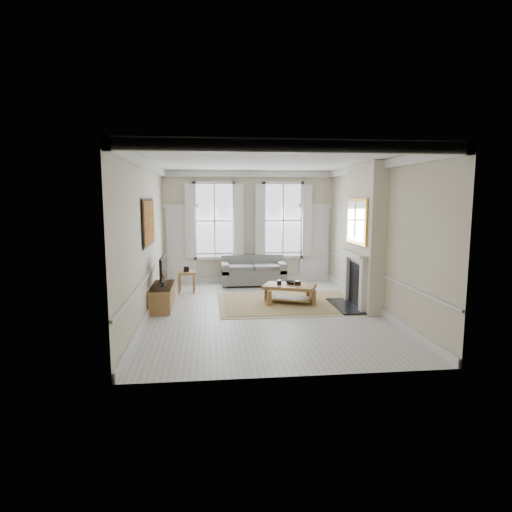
{
  "coord_description": "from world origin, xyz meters",
  "views": [
    {
      "loc": [
        -1.21,
        -9.47,
        2.6
      ],
      "look_at": [
        -0.14,
        0.33,
        1.25
      ],
      "focal_mm": 30.0,
      "sensor_mm": 36.0,
      "label": 1
    }
  ],
  "objects": [
    {
      "name": "bowl",
      "position": [
        0.79,
        0.83,
        0.5
      ],
      "size": [
        0.3,
        0.3,
        0.07
      ],
      "primitive_type": "imported",
      "rotation": [
        0.0,
        0.0,
        -0.1
      ],
      "color": "black",
      "rests_on": "coffee_table"
    },
    {
      "name": "mirror",
      "position": [
        2.21,
        0.2,
        2.05
      ],
      "size": [
        0.06,
        1.26,
        1.06
      ],
      "primitive_type": "cube",
      "color": "gold",
      "rests_on": "chimney_breast"
    },
    {
      "name": "window_right",
      "position": [
        1.05,
        3.55,
        1.9
      ],
      "size": [
        1.26,
        0.2,
        2.2
      ],
      "primitive_type": null,
      "color": "#B2BCC6",
      "rests_on": "back_wall"
    },
    {
      "name": "door_right",
      "position": [
        2.05,
        3.56,
        1.15
      ],
      "size": [
        0.9,
        0.08,
        2.3
      ],
      "primitive_type": "cube",
      "color": "silver",
      "rests_on": "floor"
    },
    {
      "name": "floor",
      "position": [
        0.0,
        0.0,
        0.0
      ],
      "size": [
        7.2,
        7.2,
        0.0
      ],
      "primitive_type": "plane",
      "color": "#B7B5AD",
      "rests_on": "ground"
    },
    {
      "name": "tv_stand",
      "position": [
        -2.34,
        0.62,
        0.27
      ],
      "size": [
        0.48,
        1.5,
        0.54
      ],
      "primitive_type": "cube",
      "color": "olive",
      "rests_on": "floor"
    },
    {
      "name": "ceramic_pot_b",
      "position": [
        0.94,
        0.68,
        0.52
      ],
      "size": [
        0.14,
        0.14,
        0.1
      ],
      "primitive_type": "cylinder",
      "color": "black",
      "rests_on": "coffee_table"
    },
    {
      "name": "left_wall",
      "position": [
        -2.6,
        0.0,
        1.7
      ],
      "size": [
        0.0,
        7.2,
        7.2
      ],
      "primitive_type": "plane",
      "rotation": [
        1.57,
        0.0,
        1.57
      ],
      "color": "beige",
      "rests_on": "floor"
    },
    {
      "name": "sofa",
      "position": [
        0.08,
        3.11,
        0.36
      ],
      "size": [
        1.89,
        0.92,
        0.87
      ],
      "color": "slate",
      "rests_on": "floor"
    },
    {
      "name": "back_wall",
      "position": [
        0.0,
        3.6,
        1.7
      ],
      "size": [
        5.2,
        0.0,
        5.2
      ],
      "primitive_type": "plane",
      "rotation": [
        1.57,
        0.0,
        0.0
      ],
      "color": "beige",
      "rests_on": "floor"
    },
    {
      "name": "ceramic_pot_a",
      "position": [
        0.49,
        0.78,
        0.52
      ],
      "size": [
        0.11,
        0.11,
        0.11
      ],
      "primitive_type": "cylinder",
      "color": "black",
      "rests_on": "coffee_table"
    },
    {
      "name": "ceiling",
      "position": [
        0.0,
        0.0,
        3.4
      ],
      "size": [
        7.2,
        7.2,
        0.0
      ],
      "primitive_type": "plane",
      "rotation": [
        3.14,
        0.0,
        0.0
      ],
      "color": "white",
      "rests_on": "back_wall"
    },
    {
      "name": "painting",
      "position": [
        -2.56,
        0.3,
        2.05
      ],
      "size": [
        0.05,
        1.66,
        1.06
      ],
      "primitive_type": "cube",
      "color": "#B6701F",
      "rests_on": "left_wall"
    },
    {
      "name": "right_wall",
      "position": [
        2.6,
        0.0,
        1.7
      ],
      "size": [
        0.0,
        7.2,
        7.2
      ],
      "primitive_type": "plane",
      "rotation": [
        1.57,
        0.0,
        -1.57
      ],
      "color": "beige",
      "rests_on": "floor"
    },
    {
      "name": "hearth",
      "position": [
        2.0,
        0.2,
        0.03
      ],
      "size": [
        0.55,
        1.5,
        0.05
      ],
      "primitive_type": "cube",
      "color": "black",
      "rests_on": "floor"
    },
    {
      "name": "rug",
      "position": [
        0.74,
        0.73,
        0.01
      ],
      "size": [
        3.5,
        2.6,
        0.02
      ],
      "primitive_type": "cube",
      "color": "#A68556",
      "rests_on": "floor"
    },
    {
      "name": "chimney_breast",
      "position": [
        2.43,
        0.2,
        1.7
      ],
      "size": [
        0.35,
        1.7,
        3.38
      ],
      "primitive_type": "cube",
      "color": "beige",
      "rests_on": "floor"
    },
    {
      "name": "window_left",
      "position": [
        -1.05,
        3.55,
        1.9
      ],
      "size": [
        1.26,
        0.2,
        2.2
      ],
      "primitive_type": null,
      "color": "#B2BCC6",
      "rests_on": "back_wall"
    },
    {
      "name": "coffee_table",
      "position": [
        0.74,
        0.73,
        0.38
      ],
      "size": [
        1.42,
        1.15,
        0.46
      ],
      "rotation": [
        0.0,
        0.0,
        -0.4
      ],
      "color": "olive",
      "rests_on": "rug"
    },
    {
      "name": "tv",
      "position": [
        -2.32,
        0.62,
        0.93
      ],
      "size": [
        0.08,
        0.9,
        0.68
      ],
      "color": "black",
      "rests_on": "tv_stand"
    },
    {
      "name": "door_left",
      "position": [
        -2.05,
        3.56,
        1.15
      ],
      "size": [
        0.9,
        0.08,
        2.3
      ],
      "primitive_type": "cube",
      "color": "silver",
      "rests_on": "floor"
    },
    {
      "name": "side_table",
      "position": [
        -1.85,
        2.26,
        0.47
      ],
      "size": [
        0.53,
        0.53,
        0.58
      ],
      "rotation": [
        0.0,
        0.0,
        0.14
      ],
      "color": "olive",
      "rests_on": "floor"
    },
    {
      "name": "fireplace",
      "position": [
        2.2,
        0.2,
        0.73
      ],
      "size": [
        0.21,
        1.45,
        1.33
      ],
      "color": "silver",
      "rests_on": "floor"
    }
  ]
}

